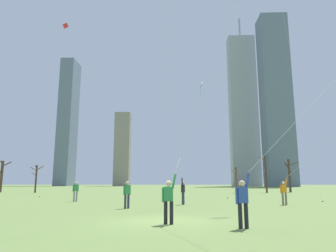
# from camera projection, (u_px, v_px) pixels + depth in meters

# --- Properties ---
(ground_plane) EXTENTS (400.00, 400.00, 0.00)m
(ground_plane) POSITION_uv_depth(u_px,v_px,m) (163.00, 222.00, 12.35)
(ground_plane) COLOR olive
(kite_flyer_foreground_right_pink) EXTENTS (7.09, 2.23, 17.96)m
(kite_flyer_foreground_right_pink) POSITION_uv_depth(u_px,v_px,m) (203.00, 104.00, 12.71)
(kite_flyer_foreground_right_pink) COLOR black
(kite_flyer_foreground_right_pink) RESTS_ON ground
(kite_flyer_far_back_green) EXTENTS (10.00, 1.86, 10.36)m
(kite_flyer_far_back_green) POSITION_uv_depth(u_px,v_px,m) (317.00, 159.00, 21.67)
(kite_flyer_far_back_green) COLOR #726656
(kite_flyer_far_back_green) RESTS_ON ground
(kite_flyer_foreground_left_yellow) EXTENTS (1.85, 9.61, 15.82)m
(kite_flyer_foreground_left_yellow) POSITION_uv_depth(u_px,v_px,m) (181.00, 167.00, 21.20)
(kite_flyer_foreground_left_yellow) COLOR #33384C
(kite_flyer_foreground_left_yellow) RESTS_ON ground
(kite_flyer_midfield_left_orange) EXTENTS (12.23, 3.92, 13.07)m
(kite_flyer_midfield_left_orange) POSITION_uv_depth(u_px,v_px,m) (290.00, 145.00, 11.51)
(kite_flyer_midfield_left_orange) COLOR black
(kite_flyer_midfield_left_orange) RESTS_ON ground
(bystander_far_off_by_trees) EXTENTS (0.40, 0.38, 1.62)m
(bystander_far_off_by_trees) POSITION_uv_depth(u_px,v_px,m) (127.00, 193.00, 18.64)
(bystander_far_off_by_trees) COLOR #33384C
(bystander_far_off_by_trees) RESTS_ON ground
(bystander_watching_nearby) EXTENTS (0.43, 0.36, 1.62)m
(bystander_watching_nearby) POSITION_uv_depth(u_px,v_px,m) (76.00, 190.00, 25.42)
(bystander_watching_nearby) COLOR gray
(bystander_watching_nearby) RESTS_ON ground
(distant_kite_drifting_left_red) EXTENTS (1.03, 2.66, 21.46)m
(distant_kite_drifting_left_red) POSITION_uv_depth(u_px,v_px,m) (63.00, 45.00, 38.00)
(distant_kite_drifting_left_red) COLOR red
(distant_kite_drifting_left_red) RESTS_ON ground
(distant_kite_drifting_right_teal) EXTENTS (1.95, 8.01, 14.50)m
(distant_kite_drifting_right_teal) POSITION_uv_depth(u_px,v_px,m) (204.00, 95.00, 39.07)
(distant_kite_drifting_right_teal) COLOR teal
(distant_kite_drifting_right_teal) RESTS_ON ground
(bare_tree_center) EXTENTS (1.95, 1.78, 4.17)m
(bare_tree_center) POSITION_uv_depth(u_px,v_px,m) (36.00, 177.00, 47.13)
(bare_tree_center) COLOR #423326
(bare_tree_center) RESTS_ON ground
(bare_tree_left_of_center) EXTENTS (2.14, 1.92, 5.64)m
(bare_tree_left_of_center) POSITION_uv_depth(u_px,v_px,m) (266.00, 173.00, 47.29)
(bare_tree_left_of_center) COLOR #423326
(bare_tree_left_of_center) RESTS_ON ground
(bare_tree_far_right_edge) EXTENTS (1.52, 2.48, 5.41)m
(bare_tree_far_right_edge) POSITION_uv_depth(u_px,v_px,m) (289.00, 174.00, 50.04)
(bare_tree_far_right_edge) COLOR #423326
(bare_tree_far_right_edge) RESTS_ON ground
(bare_tree_leftmost) EXTENTS (2.00, 1.76, 5.44)m
(bare_tree_leftmost) POSITION_uv_depth(u_px,v_px,m) (2.00, 175.00, 49.20)
(bare_tree_leftmost) COLOR #4C3828
(bare_tree_leftmost) RESTS_ON ground
(bare_tree_right_of_center) EXTENTS (1.00, 2.07, 3.92)m
(bare_tree_right_of_center) POSITION_uv_depth(u_px,v_px,m) (236.00, 179.00, 45.12)
(bare_tree_right_of_center) COLOR brown
(bare_tree_right_of_center) RESTS_ON ground
(skyline_mid_tower_left) EXTENTS (6.74, 5.37, 32.45)m
(skyline_mid_tower_left) POSITION_uv_depth(u_px,v_px,m) (122.00, 149.00, 136.37)
(skyline_mid_tower_left) COLOR gray
(skyline_mid_tower_left) RESTS_ON ground
(skyline_tall_tower) EXTENTS (6.18, 11.17, 58.11)m
(skyline_tall_tower) POSITION_uv_depth(u_px,v_px,m) (68.00, 122.00, 141.61)
(skyline_tall_tower) COLOR slate
(skyline_tall_tower) RESTS_ON ground
(skyline_short_annex) EXTENTS (10.43, 9.11, 67.68)m
(skyline_short_annex) POSITION_uv_depth(u_px,v_px,m) (276.00, 98.00, 119.69)
(skyline_short_annex) COLOR slate
(skyline_short_annex) RESTS_ON ground
(skyline_slender_spire) EXTENTS (11.39, 6.25, 74.72)m
(skyline_slender_spire) POSITION_uv_depth(u_px,v_px,m) (243.00, 109.00, 131.88)
(skyline_slender_spire) COLOR #9EA3AD
(skyline_slender_spire) RESTS_ON ground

